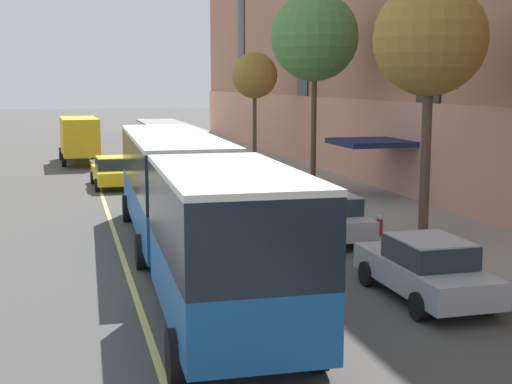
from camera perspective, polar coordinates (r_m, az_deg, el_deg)
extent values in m
plane|color=#4C4947|center=(19.94, -6.29, -6.57)|extent=(260.00, 260.00, 0.00)
cube|color=gray|center=(25.69, 13.73, -3.12)|extent=(5.27, 160.00, 0.15)
cube|color=navy|center=(32.35, 9.26, 3.94)|extent=(3.20, 3.40, 0.24)
cube|color=#19569E|center=(23.78, -6.72, -0.97)|extent=(2.88, 11.16, 1.28)
cube|color=black|center=(23.59, -6.79, 2.43)|extent=(2.89, 11.16, 1.56)
cube|color=silver|center=(23.51, -6.82, 4.46)|extent=(2.91, 11.16, 0.12)
cube|color=#19232D|center=(29.12, -8.05, 3.29)|extent=(2.38, 0.14, 1.17)
cube|color=orange|center=(29.07, -8.09, 4.77)|extent=(1.81, 0.11, 0.28)
cube|color=black|center=(29.37, -7.98, -0.21)|extent=(2.53, 0.19, 0.24)
cube|color=white|center=(29.26, -9.76, 0.21)|extent=(0.28, 0.07, 0.18)
cube|color=white|center=(29.43, -6.24, 0.34)|extent=(0.28, 0.07, 0.18)
cylinder|color=#595651|center=(17.74, -4.48, -1.70)|extent=(2.48, 1.07, 2.45)
cube|color=#19569E|center=(14.43, -2.19, -7.31)|extent=(2.75, 6.34, 1.28)
cube|color=black|center=(14.11, -2.22, -1.77)|extent=(2.76, 6.34, 1.56)
cube|color=silver|center=(13.98, -2.24, 1.62)|extent=(2.78, 6.34, 0.12)
cylinder|color=black|center=(27.62, -10.30, -1.29)|extent=(0.33, 1.01, 1.00)
cylinder|color=black|center=(27.87, -4.99, -1.09)|extent=(0.33, 1.01, 1.00)
cylinder|color=black|center=(20.57, -9.18, -4.72)|extent=(0.33, 1.01, 1.00)
cylinder|color=black|center=(20.90, -2.09, -4.39)|extent=(0.33, 1.01, 1.00)
cylinder|color=black|center=(12.88, -6.43, -12.96)|extent=(0.33, 1.01, 1.00)
cylinder|color=black|center=(13.40, 4.85, -12.04)|extent=(0.33, 1.01, 1.00)
cube|color=#4C4C51|center=(46.09, -4.41, 2.98)|extent=(1.92, 4.74, 0.64)
cube|color=#232D38|center=(45.80, -4.35, 3.70)|extent=(1.62, 2.16, 0.56)
cube|color=#4C4C51|center=(45.78, -4.36, 4.08)|extent=(1.59, 2.06, 0.04)
cylinder|color=black|center=(47.36, -5.80, 2.73)|extent=(0.24, 0.65, 0.64)
cylinder|color=black|center=(47.72, -3.76, 2.80)|extent=(0.24, 0.65, 0.64)
cylinder|color=black|center=(44.53, -5.09, 2.36)|extent=(0.24, 0.65, 0.64)
cylinder|color=black|center=(44.91, -2.92, 2.44)|extent=(0.24, 0.65, 0.64)
cube|color=#B7B7BC|center=(17.98, 13.28, -6.35)|extent=(1.80, 4.57, 0.64)
cube|color=#232D38|center=(17.64, 13.70, -4.65)|extent=(1.58, 2.06, 0.56)
cube|color=#B7B7BC|center=(17.57, 13.74, -3.69)|extent=(1.54, 1.97, 0.04)
cylinder|color=black|center=(18.91, 8.86, -6.47)|extent=(0.22, 0.64, 0.64)
cylinder|color=black|center=(19.67, 13.55, -6.02)|extent=(0.22, 0.64, 0.64)
cylinder|color=black|center=(16.47, 12.88, -8.90)|extent=(0.22, 0.64, 0.64)
cylinder|color=black|center=(17.34, 18.06, -8.22)|extent=(0.22, 0.64, 0.64)
cube|color=#B7B7BC|center=(24.18, 5.87, -2.29)|extent=(1.80, 4.34, 0.64)
cube|color=#232D38|center=(23.88, 6.07, -0.97)|extent=(1.56, 1.96, 0.56)
cube|color=#B7B7BC|center=(23.83, 6.08, -0.26)|extent=(1.52, 1.87, 0.04)
cylinder|color=black|center=(25.22, 2.99, -2.53)|extent=(0.23, 0.64, 0.64)
cylinder|color=black|center=(25.77, 6.63, -2.34)|extent=(0.23, 0.64, 0.64)
cylinder|color=black|center=(22.73, 4.98, -3.81)|extent=(0.23, 0.64, 0.64)
cylinder|color=black|center=(23.34, 8.95, -3.55)|extent=(0.23, 0.64, 0.64)
cube|color=#BCAD89|center=(32.52, -0.01, 0.60)|extent=(1.87, 4.52, 0.64)
cube|color=#232D38|center=(32.22, 0.09, 1.60)|extent=(1.62, 2.04, 0.56)
cube|color=#BCAD89|center=(32.19, 0.09, 2.13)|extent=(1.58, 1.95, 0.04)
cylinder|color=black|center=(33.67, -2.11, 0.33)|extent=(0.23, 0.64, 0.64)
cylinder|color=black|center=(34.13, 0.79, 0.44)|extent=(0.23, 0.64, 0.64)
cylinder|color=black|center=(31.00, -0.89, -0.40)|extent=(0.23, 0.64, 0.64)
cylinder|color=black|center=(31.50, 2.22, -0.26)|extent=(0.23, 0.64, 0.64)
cube|color=#B7B7BC|center=(53.24, -5.93, 3.74)|extent=(1.82, 4.55, 0.64)
cube|color=#232D38|center=(52.97, -5.89, 4.36)|extent=(1.56, 2.06, 0.56)
cube|color=#B7B7BC|center=(52.94, -5.90, 4.69)|extent=(1.52, 1.97, 0.04)
cylinder|color=black|center=(54.49, -7.06, 3.49)|extent=(0.24, 0.65, 0.64)
cylinder|color=black|center=(54.79, -5.32, 3.55)|extent=(0.24, 0.65, 0.64)
cylinder|color=black|center=(51.75, -6.56, 3.23)|extent=(0.24, 0.65, 0.64)
cylinder|color=black|center=(52.06, -4.73, 3.29)|extent=(0.24, 0.65, 0.64)
cube|color=gold|center=(47.06, -13.94, 4.37)|extent=(2.42, 5.44, 2.33)
cube|color=gold|center=(50.82, -14.18, 3.97)|extent=(2.16, 1.79, 1.60)
cube|color=#1E2833|center=(51.68, -14.24, 4.32)|extent=(1.87, 0.16, 0.80)
cylinder|color=black|center=(50.85, -15.32, 2.99)|extent=(0.29, 0.85, 0.84)
cylinder|color=black|center=(50.96, -12.97, 3.09)|extent=(0.29, 0.85, 0.84)
cylinder|color=black|center=(46.39, -15.11, 2.47)|extent=(0.29, 0.85, 0.84)
cylinder|color=black|center=(46.51, -12.54, 2.58)|extent=(0.29, 0.85, 0.84)
cube|color=yellow|center=(36.87, -11.45, 1.39)|extent=(1.93, 4.63, 0.64)
cube|color=#232D38|center=(36.58, -11.44, 2.28)|extent=(1.62, 2.11, 0.56)
cube|color=yellow|center=(36.54, -11.46, 2.75)|extent=(1.58, 2.02, 0.04)
cylinder|color=black|center=(38.24, -12.93, 1.12)|extent=(0.24, 0.65, 0.64)
cylinder|color=black|center=(38.40, -10.36, 1.23)|extent=(0.24, 0.65, 0.64)
cylinder|color=black|center=(35.44, -12.59, 0.54)|extent=(0.24, 0.65, 0.64)
cylinder|color=black|center=(35.61, -9.83, 0.66)|extent=(0.24, 0.65, 0.64)
cylinder|color=brown|center=(24.62, 13.42, 3.02)|extent=(0.34, 0.34, 5.49)
sphere|color=olive|center=(24.54, 13.74, 11.83)|extent=(3.76, 3.76, 3.76)
cylinder|color=brown|center=(34.89, 4.64, 5.36)|extent=(0.27, 0.27, 6.10)
sphere|color=#4C843D|center=(34.89, 4.72, 12.27)|extent=(4.22, 4.22, 4.22)
cylinder|color=brown|center=(45.68, -0.11, 5.33)|extent=(0.26, 0.26, 4.75)
sphere|color=olive|center=(45.60, -0.11, 9.30)|extent=(2.89, 2.89, 2.89)
cylinder|color=red|center=(24.29, 9.83, -2.84)|extent=(0.24, 0.24, 0.55)
sphere|color=silver|center=(24.22, 9.85, -2.04)|extent=(0.20, 0.20, 0.20)
cylinder|color=silver|center=(24.21, 9.49, -2.73)|extent=(0.10, 0.09, 0.09)
cylinder|color=silver|center=(24.34, 10.17, -2.69)|extent=(0.10, 0.09, 0.09)
cube|color=#E0D66B|center=(22.70, -10.75, -4.77)|extent=(0.16, 140.00, 0.01)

